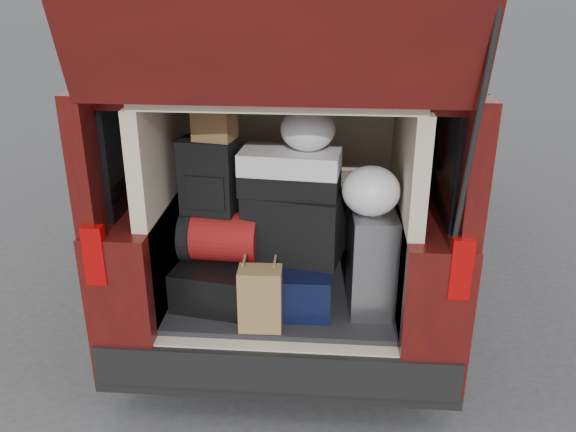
{
  "coord_description": "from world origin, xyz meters",
  "views": [
    {
      "loc": [
        0.27,
        -2.86,
        2.33
      ],
      "look_at": [
        0.02,
        0.2,
        1.03
      ],
      "focal_mm": 38.0,
      "sensor_mm": 36.0,
      "label": 1
    }
  ],
  "objects_px": {
    "navy_hardshell": "(290,279)",
    "twotone_duffel": "(290,172)",
    "black_hardshell": "(222,275)",
    "backpack": "(208,176)",
    "kraft_bag": "(260,299)",
    "red_duffel": "(221,236)",
    "black_soft_case": "(294,225)",
    "silver_roller": "(371,260)"
  },
  "relations": [
    {
      "from": "silver_roller",
      "to": "black_soft_case",
      "type": "height_order",
      "value": "black_soft_case"
    },
    {
      "from": "twotone_duffel",
      "to": "silver_roller",
      "type": "bearing_deg",
      "value": -7.0
    },
    {
      "from": "red_duffel",
      "to": "backpack",
      "type": "height_order",
      "value": "backpack"
    },
    {
      "from": "kraft_bag",
      "to": "red_duffel",
      "type": "height_order",
      "value": "red_duffel"
    },
    {
      "from": "red_duffel",
      "to": "black_soft_case",
      "type": "height_order",
      "value": "black_soft_case"
    },
    {
      "from": "backpack",
      "to": "black_soft_case",
      "type": "bearing_deg",
      "value": 11.09
    },
    {
      "from": "black_hardshell",
      "to": "black_soft_case",
      "type": "relative_size",
      "value": 1.1
    },
    {
      "from": "black_hardshell",
      "to": "silver_roller",
      "type": "distance_m",
      "value": 0.85
    },
    {
      "from": "red_duffel",
      "to": "black_hardshell",
      "type": "bearing_deg",
      "value": 117.08
    },
    {
      "from": "backpack",
      "to": "navy_hardshell",
      "type": "bearing_deg",
      "value": 4.17
    },
    {
      "from": "red_duffel",
      "to": "twotone_duffel",
      "type": "distance_m",
      "value": 0.53
    },
    {
      "from": "navy_hardshell",
      "to": "twotone_duffel",
      "type": "distance_m",
      "value": 0.62
    },
    {
      "from": "backpack",
      "to": "twotone_duffel",
      "type": "xyz_separation_m",
      "value": [
        0.44,
        0.03,
        0.03
      ]
    },
    {
      "from": "twotone_duffel",
      "to": "red_duffel",
      "type": "bearing_deg",
      "value": -168.01
    },
    {
      "from": "silver_roller",
      "to": "navy_hardshell",
      "type": "bearing_deg",
      "value": 170.76
    },
    {
      "from": "black_hardshell",
      "to": "silver_roller",
      "type": "xyz_separation_m",
      "value": [
        0.84,
        -0.06,
        0.17
      ]
    },
    {
      "from": "black_soft_case",
      "to": "backpack",
      "type": "xyz_separation_m",
      "value": [
        -0.46,
        -0.03,
        0.28
      ]
    },
    {
      "from": "black_soft_case",
      "to": "kraft_bag",
      "type": "bearing_deg",
      "value": -100.57
    },
    {
      "from": "twotone_duffel",
      "to": "kraft_bag",
      "type": "bearing_deg",
      "value": -103.55
    },
    {
      "from": "silver_roller",
      "to": "kraft_bag",
      "type": "xyz_separation_m",
      "value": [
        -0.57,
        -0.27,
        -0.11
      ]
    },
    {
      "from": "navy_hardshell",
      "to": "black_soft_case",
      "type": "xyz_separation_m",
      "value": [
        0.02,
        0.05,
        0.31
      ]
    },
    {
      "from": "navy_hardshell",
      "to": "twotone_duffel",
      "type": "relative_size",
      "value": 1.06
    },
    {
      "from": "silver_roller",
      "to": "twotone_duffel",
      "type": "bearing_deg",
      "value": 163.96
    },
    {
      "from": "black_hardshell",
      "to": "silver_roller",
      "type": "relative_size",
      "value": 1.02
    },
    {
      "from": "black_hardshell",
      "to": "navy_hardshell",
      "type": "xyz_separation_m",
      "value": [
        0.39,
        -0.02,
        0.01
      ]
    },
    {
      "from": "backpack",
      "to": "kraft_bag",
      "type": "bearing_deg",
      "value": -39.79
    },
    {
      "from": "red_duffel",
      "to": "black_soft_case",
      "type": "xyz_separation_m",
      "value": [
        0.4,
        0.04,
        0.06
      ]
    },
    {
      "from": "backpack",
      "to": "red_duffel",
      "type": "bearing_deg",
      "value": -8.32
    },
    {
      "from": "kraft_bag",
      "to": "navy_hardshell",
      "type": "bearing_deg",
      "value": 65.88
    },
    {
      "from": "silver_roller",
      "to": "backpack",
      "type": "relative_size",
      "value": 1.38
    },
    {
      "from": "red_duffel",
      "to": "backpack",
      "type": "xyz_separation_m",
      "value": [
        -0.06,
        0.02,
        0.34
      ]
    },
    {
      "from": "black_hardshell",
      "to": "black_soft_case",
      "type": "height_order",
      "value": "black_soft_case"
    },
    {
      "from": "silver_roller",
      "to": "black_soft_case",
      "type": "xyz_separation_m",
      "value": [
        -0.43,
        0.1,
        0.15
      ]
    },
    {
      "from": "black_hardshell",
      "to": "kraft_bag",
      "type": "relative_size",
      "value": 1.68
    },
    {
      "from": "black_hardshell",
      "to": "backpack",
      "type": "relative_size",
      "value": 1.41
    },
    {
      "from": "navy_hardshell",
      "to": "red_duffel",
      "type": "relative_size",
      "value": 1.31
    },
    {
      "from": "kraft_bag",
      "to": "twotone_duffel",
      "type": "height_order",
      "value": "twotone_duffel"
    },
    {
      "from": "twotone_duffel",
      "to": "black_hardshell",
      "type": "bearing_deg",
      "value": -169.77
    },
    {
      "from": "red_duffel",
      "to": "twotone_duffel",
      "type": "height_order",
      "value": "twotone_duffel"
    },
    {
      "from": "black_hardshell",
      "to": "backpack",
      "type": "xyz_separation_m",
      "value": [
        -0.05,
        0.0,
        0.59
      ]
    },
    {
      "from": "navy_hardshell",
      "to": "backpack",
      "type": "relative_size",
      "value": 1.36
    },
    {
      "from": "black_soft_case",
      "to": "silver_roller",
      "type": "bearing_deg",
      "value": -1.58
    }
  ]
}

